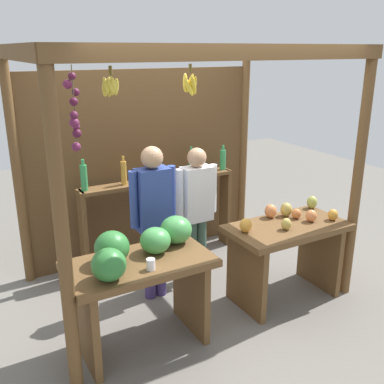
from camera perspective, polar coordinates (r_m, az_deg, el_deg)
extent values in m
plane|color=slate|center=(4.86, -1.11, -11.91)|extent=(12.00, 12.00, 0.00)
cylinder|color=brown|center=(3.08, -16.41, -5.62)|extent=(0.10, 0.10, 2.46)
cylinder|color=brown|center=(4.55, 20.61, 1.64)|extent=(0.10, 0.10, 2.46)
cylinder|color=brown|center=(4.84, -21.70, 2.43)|extent=(0.10, 0.10, 2.46)
cylinder|color=brown|center=(5.89, 6.68, 6.21)|extent=(0.10, 0.10, 2.46)
cube|color=brown|center=(3.41, 6.50, 17.53)|extent=(2.93, 0.12, 0.12)
cube|color=brown|center=(3.76, -21.59, 16.48)|extent=(0.12, 1.98, 0.12)
cube|color=brown|center=(5.04, 13.72, 17.29)|extent=(0.12, 1.98, 0.12)
cube|color=#52381E|center=(5.25, -6.17, 3.38)|extent=(2.83, 0.04, 2.22)
cylinder|color=brown|center=(3.35, -0.23, 15.75)|extent=(0.02, 0.02, 0.06)
ellipsoid|color=gold|center=(3.37, 0.25, 13.62)|extent=(0.04, 0.09, 0.15)
ellipsoid|color=gold|center=(3.40, -0.26, 13.87)|extent=(0.08, 0.06, 0.15)
ellipsoid|color=gold|center=(3.36, -0.88, 13.95)|extent=(0.06, 0.08, 0.15)
ellipsoid|color=gold|center=(3.33, -0.42, 13.46)|extent=(0.08, 0.08, 0.15)
ellipsoid|color=gold|center=(3.34, 0.19, 13.62)|extent=(0.08, 0.06, 0.15)
cylinder|color=brown|center=(3.02, -10.51, 15.21)|extent=(0.02, 0.02, 0.06)
ellipsoid|color=gold|center=(3.04, -9.77, 13.33)|extent=(0.04, 0.06, 0.11)
ellipsoid|color=gold|center=(3.07, -10.00, 13.13)|extent=(0.06, 0.06, 0.12)
ellipsoid|color=gold|center=(3.06, -10.41, 12.95)|extent=(0.07, 0.05, 0.12)
ellipsoid|color=gold|center=(3.04, -10.71, 13.42)|extent=(0.05, 0.04, 0.11)
ellipsoid|color=gold|center=(3.03, -11.22, 12.97)|extent=(0.04, 0.06, 0.11)
ellipsoid|color=gold|center=(3.00, -11.03, 13.41)|extent=(0.05, 0.07, 0.12)
ellipsoid|color=gold|center=(2.99, -10.48, 13.29)|extent=(0.07, 0.05, 0.12)
ellipsoid|color=gold|center=(2.99, -10.08, 13.50)|extent=(0.06, 0.04, 0.11)
ellipsoid|color=gold|center=(3.03, -9.89, 13.16)|extent=(0.05, 0.06, 0.12)
cylinder|color=#4C422D|center=(3.32, -14.95, 10.89)|extent=(0.01, 0.01, 0.55)
sphere|color=#47142D|center=(3.32, -15.26, 14.25)|extent=(0.06, 0.06, 0.06)
sphere|color=#601E42|center=(3.33, -15.79, 13.26)|extent=(0.07, 0.07, 0.07)
sphere|color=#47142D|center=(3.34, -14.80, 12.37)|extent=(0.06, 0.06, 0.06)
sphere|color=#47142D|center=(3.29, -15.05, 11.21)|extent=(0.06, 0.06, 0.06)
sphere|color=#511938|center=(3.30, -15.02, 9.56)|extent=(0.06, 0.06, 0.06)
sphere|color=#601E42|center=(3.31, -14.98, 8.65)|extent=(0.07, 0.07, 0.07)
sphere|color=#601E42|center=(3.35, -14.76, 8.19)|extent=(0.06, 0.06, 0.06)
sphere|color=#47142D|center=(3.34, -14.65, 7.34)|extent=(0.07, 0.07, 0.07)
sphere|color=#601E42|center=(3.38, -14.74, 5.67)|extent=(0.07, 0.07, 0.07)
cube|color=brown|center=(3.65, -6.78, -9.24)|extent=(1.19, 0.64, 0.06)
cube|color=brown|center=(3.72, -13.58, -16.16)|extent=(0.06, 0.58, 0.73)
cube|color=brown|center=(4.02, -0.15, -12.80)|extent=(0.06, 0.58, 0.73)
ellipsoid|color=#429347|center=(3.71, -4.76, -6.26)|extent=(0.31, 0.31, 0.22)
ellipsoid|color=#2D7533|center=(3.58, -10.30, -7.07)|extent=(0.33, 0.33, 0.27)
ellipsoid|color=#429347|center=(3.88, -2.08, -4.88)|extent=(0.36, 0.36, 0.24)
ellipsoid|color=#2D7533|center=(3.33, -10.71, -9.22)|extent=(0.33, 0.33, 0.25)
cylinder|color=white|center=(3.47, -5.35, -9.29)|extent=(0.07, 0.07, 0.09)
cube|color=brown|center=(4.42, 12.22, -4.53)|extent=(1.19, 0.64, 0.06)
cube|color=brown|center=(4.31, 7.02, -10.68)|extent=(0.06, 0.58, 0.73)
cube|color=brown|center=(4.88, 16.16, -7.69)|extent=(0.06, 0.58, 0.73)
ellipsoid|color=#B79E47|center=(4.60, 12.09, -2.23)|extent=(0.16, 0.16, 0.14)
ellipsoid|color=#A8B24C|center=(4.89, 15.25, -1.29)|extent=(0.14, 0.14, 0.14)
ellipsoid|color=gold|center=(4.62, 17.75, -2.82)|extent=(0.14, 0.14, 0.11)
ellipsoid|color=#E07F47|center=(4.53, 10.13, -2.43)|extent=(0.14, 0.14, 0.14)
ellipsoid|color=#B79E47|center=(4.27, 12.09, -4.06)|extent=(0.11, 0.11, 0.12)
ellipsoid|color=#CC7038|center=(4.56, 13.34, -2.75)|extent=(0.10, 0.10, 0.10)
ellipsoid|color=#E07F47|center=(4.52, 15.15, -2.99)|extent=(0.11, 0.11, 0.12)
ellipsoid|color=gold|center=(4.14, 6.95, -4.30)|extent=(0.13, 0.13, 0.14)
cube|color=brown|center=(4.95, -13.83, -5.42)|extent=(0.05, 0.20, 1.00)
cube|color=brown|center=(5.67, 4.30, -1.89)|extent=(0.05, 0.20, 1.00)
cube|color=brown|center=(5.08, -4.26, 1.45)|extent=(1.84, 0.22, 0.04)
cylinder|color=#338C4C|center=(4.75, -13.80, 1.78)|extent=(0.07, 0.07, 0.28)
cylinder|color=#338C4C|center=(4.71, -13.95, 3.76)|extent=(0.03, 0.03, 0.06)
cylinder|color=gold|center=(4.89, -8.81, 2.43)|extent=(0.06, 0.06, 0.26)
cylinder|color=gold|center=(4.84, -8.90, 4.26)|extent=(0.03, 0.03, 0.06)
cylinder|color=silver|center=(5.04, -4.37, 3.11)|extent=(0.08, 0.08, 0.27)
cylinder|color=silver|center=(5.00, -4.42, 4.92)|extent=(0.04, 0.04, 0.06)
cylinder|color=#338C4C|center=(5.23, -0.10, 3.76)|extent=(0.07, 0.07, 0.27)
cylinder|color=#338C4C|center=(5.19, -0.10, 5.55)|extent=(0.03, 0.03, 0.06)
cylinder|color=#338C4C|center=(5.46, 4.00, 4.17)|extent=(0.07, 0.07, 0.25)
cylinder|color=#338C4C|center=(5.42, 4.03, 5.74)|extent=(0.03, 0.03, 0.06)
cylinder|color=#3F306B|center=(4.50, -5.51, -9.32)|extent=(0.11, 0.11, 0.74)
cylinder|color=#3F306B|center=(4.54, -4.11, -8.99)|extent=(0.11, 0.11, 0.74)
cube|color=#2D428C|center=(4.25, -5.04, -1.00)|extent=(0.32, 0.19, 0.62)
cylinder|color=#2D428C|center=(4.17, -7.55, -1.03)|extent=(0.08, 0.08, 0.56)
cylinder|color=#2D428C|center=(4.32, -2.64, -0.19)|extent=(0.08, 0.08, 0.56)
sphere|color=tan|center=(4.13, -5.20, 4.47)|extent=(0.21, 0.21, 0.21)
cylinder|color=#3C5949|center=(4.82, -0.04, -7.53)|extent=(0.11, 0.11, 0.69)
cylinder|color=#3C5949|center=(4.88, 1.20, -7.23)|extent=(0.11, 0.11, 0.69)
cube|color=white|center=(4.61, 0.61, -0.23)|extent=(0.32, 0.19, 0.58)
cylinder|color=white|center=(4.51, -1.59, -0.27)|extent=(0.08, 0.08, 0.52)
cylinder|color=white|center=(4.70, 2.72, 0.48)|extent=(0.08, 0.08, 0.52)
sphere|color=tan|center=(4.51, 0.63, 4.49)|extent=(0.20, 0.20, 0.20)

